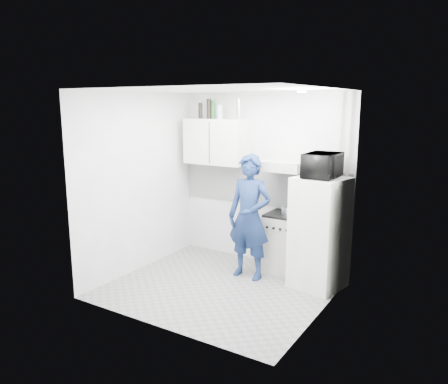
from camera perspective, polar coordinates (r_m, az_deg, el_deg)
The scene contains 22 objects.
floor at distance 6.02m, azimuth -0.58°, elevation -12.35°, with size 2.80×2.80×0.00m, color gray.
ceiling at distance 5.51m, azimuth -0.64°, elevation 13.22°, with size 2.80×2.80×0.00m, color white.
wall_back at distance 6.69m, azimuth 5.13°, elevation 1.69°, with size 2.80×2.80×0.00m, color white.
wall_left at distance 6.47m, azimuth -11.14°, elevation 1.18°, with size 2.60×2.60×0.00m, color white.
wall_right at distance 5.03m, azimuth 12.99°, elevation -1.82°, with size 2.60×2.60×0.00m, color white.
person at distance 6.11m, azimuth 3.33°, elevation -3.27°, with size 0.64×0.42×1.76m, color #14254E.
stove at distance 6.48m, azimuth 7.87°, elevation -6.70°, with size 0.53×0.53×0.84m, color #B8B3AB.
fridge at distance 5.95m, azimuth 12.36°, elevation -5.26°, with size 0.62×0.62×1.49m, color white.
stove_top at distance 6.36m, azimuth 7.98°, elevation -2.95°, with size 0.51×0.51×0.03m, color black.
saucepan at distance 6.32m, azimuth 8.42°, elevation -2.39°, with size 0.20×0.20×0.11m, color silver.
microwave at distance 5.76m, azimuth 12.74°, elevation 3.42°, with size 0.39×0.57×0.32m, color black.
bottle_b at distance 6.98m, azimuth -3.10°, elevation 10.55°, with size 0.06×0.06×0.24m, color black.
bottle_c at distance 6.88m, azimuth -1.97°, elevation 10.80°, with size 0.07×0.07×0.30m, color black.
bottle_d at distance 6.84m, azimuth -1.40°, elevation 10.68°, with size 0.06×0.06×0.28m, color #144C1E.
canister_a at distance 6.78m, azimuth -0.53°, elevation 10.40°, with size 0.08×0.08×0.21m, color #B2B7BC.
bottle_e at distance 6.60m, azimuth 1.95°, elevation 10.77°, with size 0.08×0.08×0.30m, color silver.
upper_cabinet at distance 6.84m, azimuth -1.10°, elevation 6.59°, with size 1.00×0.35×0.70m, color white.
range_hood at distance 6.24m, azimuth 7.84°, elevation 3.42°, with size 0.60×0.50×0.14m, color #B8B3AB.
backsplash at distance 6.70m, azimuth 5.06°, elevation 0.83°, with size 2.74×0.03×0.60m, color white.
pipe_a at distance 6.16m, azimuth 15.66°, elevation 0.45°, with size 0.05×0.05×2.60m, color #B8B3AB.
pipe_b at distance 6.19m, azimuth 14.60°, elevation 0.56°, with size 0.04×0.04×2.60m, color #B8B3AB.
ceiling_spot_fixture at distance 5.23m, azimuth 10.12°, elevation 12.81°, with size 0.10×0.10×0.02m, color white.
Camera 1 is at (2.95, -4.65, 2.43)m, focal length 35.00 mm.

